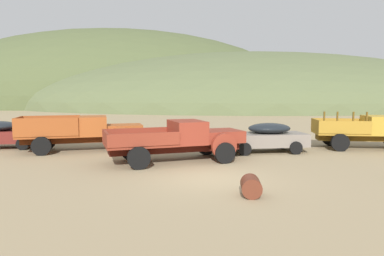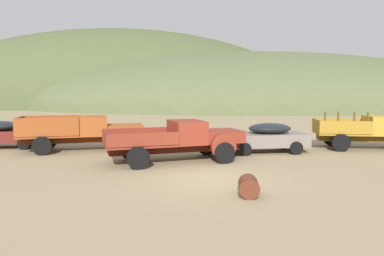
{
  "view_description": "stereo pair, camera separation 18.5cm",
  "coord_description": "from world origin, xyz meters",
  "px_view_note": "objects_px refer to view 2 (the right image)",
  "views": [
    {
      "loc": [
        -1.23,
        -12.71,
        3.17
      ],
      "look_at": [
        -0.44,
        4.78,
        1.41
      ],
      "focal_mm": 32.59,
      "sensor_mm": 36.0,
      "label": 1
    },
    {
      "loc": [
        -1.04,
        -12.72,
        3.17
      ],
      "look_at": [
        -0.44,
        4.78,
        1.41
      ],
      "focal_mm": 32.59,
      "sensor_mm": 36.0,
      "label": 2
    }
  ],
  "objects_px": {
    "truck_rust_red": "(185,140)",
    "oil_drum_tipped": "(249,186)",
    "car_primer_gray": "(262,137)",
    "truck_mustard": "(376,132)",
    "car_oxblood": "(7,134)",
    "truck_oxide_orange": "(90,132)"
  },
  "relations": [
    {
      "from": "truck_rust_red",
      "to": "oil_drum_tipped",
      "type": "bearing_deg",
      "value": -88.31
    },
    {
      "from": "car_primer_gray",
      "to": "oil_drum_tipped",
      "type": "xyz_separation_m",
      "value": [
        -2.31,
        -7.97,
        -0.51
      ]
    },
    {
      "from": "truck_rust_red",
      "to": "truck_mustard",
      "type": "xyz_separation_m",
      "value": [
        10.79,
        2.95,
        -0.0
      ]
    },
    {
      "from": "car_primer_gray",
      "to": "truck_mustard",
      "type": "relative_size",
      "value": 0.8
    },
    {
      "from": "truck_rust_red",
      "to": "car_primer_gray",
      "type": "xyz_separation_m",
      "value": [
        4.18,
        2.25,
        -0.18
      ]
    },
    {
      "from": "car_primer_gray",
      "to": "truck_mustard",
      "type": "xyz_separation_m",
      "value": [
        6.61,
        0.7,
        0.18
      ]
    },
    {
      "from": "car_oxblood",
      "to": "truck_oxide_orange",
      "type": "relative_size",
      "value": 0.7
    },
    {
      "from": "truck_rust_red",
      "to": "truck_mustard",
      "type": "height_order",
      "value": "truck_mustard"
    },
    {
      "from": "truck_oxide_orange",
      "to": "truck_rust_red",
      "type": "relative_size",
      "value": 1.01
    },
    {
      "from": "car_oxblood",
      "to": "truck_rust_red",
      "type": "bearing_deg",
      "value": -29.06
    },
    {
      "from": "oil_drum_tipped",
      "to": "truck_rust_red",
      "type": "bearing_deg",
      "value": 108.07
    },
    {
      "from": "truck_rust_red",
      "to": "oil_drum_tipped",
      "type": "height_order",
      "value": "truck_rust_red"
    },
    {
      "from": "truck_rust_red",
      "to": "oil_drum_tipped",
      "type": "relative_size",
      "value": 7.4
    },
    {
      "from": "truck_oxide_orange",
      "to": "truck_rust_red",
      "type": "height_order",
      "value": "truck_oxide_orange"
    },
    {
      "from": "truck_rust_red",
      "to": "truck_oxide_orange",
      "type": "bearing_deg",
      "value": 131.84
    },
    {
      "from": "truck_oxide_orange",
      "to": "truck_mustard",
      "type": "xyz_separation_m",
      "value": [
        16.03,
        -0.3,
        -0.04
      ]
    },
    {
      "from": "truck_rust_red",
      "to": "car_primer_gray",
      "type": "height_order",
      "value": "truck_rust_red"
    },
    {
      "from": "truck_oxide_orange",
      "to": "truck_rust_red",
      "type": "xyz_separation_m",
      "value": [
        5.25,
        -3.25,
        -0.03
      ]
    },
    {
      "from": "oil_drum_tipped",
      "to": "truck_mustard",
      "type": "bearing_deg",
      "value": 44.18
    },
    {
      "from": "truck_oxide_orange",
      "to": "car_primer_gray",
      "type": "bearing_deg",
      "value": -18.45
    },
    {
      "from": "truck_oxide_orange",
      "to": "truck_mustard",
      "type": "distance_m",
      "value": 16.03
    },
    {
      "from": "oil_drum_tipped",
      "to": "car_oxblood",
      "type": "bearing_deg",
      "value": 140.61
    }
  ]
}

